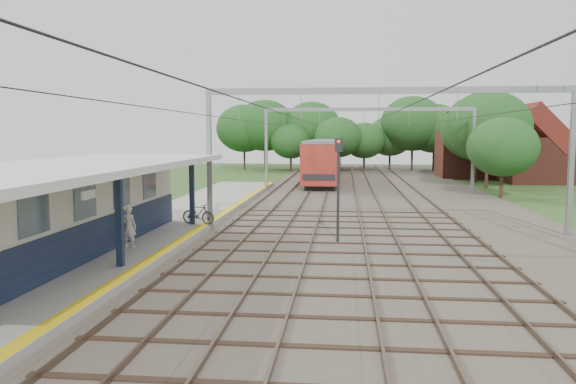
{
  "coord_description": "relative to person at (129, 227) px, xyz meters",
  "views": [
    {
      "loc": [
        1.64,
        -11.98,
        4.79
      ],
      "look_at": [
        -1.51,
        18.91,
        1.6
      ],
      "focal_mm": 35.0,
      "sensor_mm": 36.0,
      "label": 1
    }
  ],
  "objects": [
    {
      "name": "house_far",
      "position": [
        22.82,
        42.88,
        2.06
      ],
      "size": [
        8.0,
        6.12,
        8.66
      ],
      "color": "brown",
      "rests_on": "ground"
    },
    {
      "name": "train",
      "position": [
        6.32,
        44.44,
        1.13
      ],
      "size": [
        3.17,
        39.44,
        4.14
      ],
      "color": "black",
      "rests_on": "ballast_bed"
    },
    {
      "name": "canopy",
      "position": [
        -0.95,
        -3.12,
        2.47
      ],
      "size": [
        6.4,
        20.0,
        3.44
      ],
      "color": "#121C3A",
      "rests_on": "platform"
    },
    {
      "name": "house_near",
      "position": [
        27.82,
        36.88,
        1.82
      ],
      "size": [
        7.0,
        6.12,
        7.89
      ],
      "color": "brown",
      "rests_on": "ground"
    },
    {
      "name": "ballast_bed",
      "position": [
        10.82,
        20.88,
        -1.12
      ],
      "size": [
        18.0,
        90.0,
        0.1
      ],
      "primitive_type": "cube",
      "color": "#473D33",
      "rests_on": "ground"
    },
    {
      "name": "rail_tracks",
      "position": [
        8.32,
        20.88,
        -0.99
      ],
      "size": [
        11.8,
        88.0,
        0.15
      ],
      "color": "brown",
      "rests_on": "ballast_bed"
    },
    {
      "name": "platform",
      "position": [
        -0.68,
        4.88,
        -0.99
      ],
      "size": [
        5.0,
        52.0,
        0.35
      ],
      "primitive_type": "cube",
      "color": "gray",
      "rests_on": "ground"
    },
    {
      "name": "bicycle",
      "position": [
        1.22,
        5.88,
        -0.29
      ],
      "size": [
        1.82,
        0.9,
        1.05
      ],
      "primitive_type": "imported",
      "rotation": [
        0.0,
        0.0,
        1.33
      ],
      "color": "black",
      "rests_on": "platform"
    },
    {
      "name": "ground",
      "position": [
        6.82,
        -9.12,
        -1.17
      ],
      "size": [
        160.0,
        160.0,
        0.0
      ],
      "primitive_type": "plane",
      "color": "#2D4C1E",
      "rests_on": "ground"
    },
    {
      "name": "person",
      "position": [
        0.0,
        0.0,
        0.0
      ],
      "size": [
        0.64,
        0.46,
        1.64
      ],
      "primitive_type": "imported",
      "rotation": [
        0.0,
        0.0,
        3.03
      ],
      "color": "silver",
      "rests_on": "platform"
    },
    {
      "name": "station_building",
      "position": [
        -2.06,
        -2.12,
        0.88
      ],
      "size": [
        3.41,
        18.0,
        3.4
      ],
      "color": "beige",
      "rests_on": "platform"
    },
    {
      "name": "tree_band",
      "position": [
        10.67,
        48.01,
        3.75
      ],
      "size": [
        31.72,
        30.88,
        8.82
      ],
      "color": "#382619",
      "rests_on": "ground"
    },
    {
      "name": "catenary_system",
      "position": [
        10.21,
        16.17,
        4.34
      ],
      "size": [
        17.22,
        88.0,
        7.0
      ],
      "color": "gray",
      "rests_on": "ground"
    },
    {
      "name": "yellow_stripe",
      "position": [
        1.57,
        4.88,
        -0.81
      ],
      "size": [
        0.45,
        52.0,
        0.01
      ],
      "primitive_type": "cube",
      "color": "yellow",
      "rests_on": "platform"
    },
    {
      "name": "signal_post",
      "position": [
        8.17,
        3.23,
        1.81
      ],
      "size": [
        0.34,
        0.29,
        4.63
      ],
      "rotation": [
        0.0,
        0.0,
        0.16
      ],
      "color": "black",
      "rests_on": "ground"
    }
  ]
}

